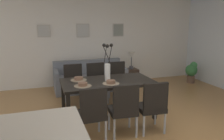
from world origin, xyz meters
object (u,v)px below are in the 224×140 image
object	(u,v)px
dining_table	(108,84)
bowl_near_left	(83,84)
sofa	(90,80)
side_table	(131,77)
dining_chair_near_left	(92,111)
dining_chair_far_right	(97,81)
dining_chair_mid_right	(118,79)
bowl_near_right	(79,78)
framed_picture_center	(83,30)
bowl_far_left	(111,82)
framed_picture_right	(118,30)
dining_chair_far_left	(124,107)
framed_picture_left	(44,31)
table_lamp	(131,56)
potted_plant	(192,71)
centerpiece_vase	(108,67)
dining_chair_near_right	(74,82)
dining_chair_mid_left	(152,104)

from	to	relation	value
dining_table	bowl_near_left	xyz separation A→B (m)	(-0.54, -0.22, 0.11)
sofa	side_table	size ratio (longest dim) A/B	3.78
dining_chair_near_left	sofa	world-z (taller)	dining_chair_near_left
dining_chair_far_right	dining_chair_mid_right	distance (m)	0.53
bowl_near_right	framed_picture_center	size ratio (longest dim) A/B	0.43
bowl_far_left	framed_picture_right	world-z (taller)	framed_picture_right
dining_chair_near_left	framed_picture_right	bearing A→B (deg)	64.23
dining_chair_mid_right	bowl_near_right	distance (m)	1.30
framed_picture_center	sofa	bearing A→B (deg)	-84.02
dining_chair_far_left	framed_picture_left	world-z (taller)	framed_picture_left
bowl_far_left	framed_picture_left	distance (m)	3.03
dining_chair_far_right	framed_picture_center	world-z (taller)	framed_picture_center
sofa	framed_picture_right	world-z (taller)	framed_picture_right
table_lamp	potted_plant	world-z (taller)	table_lamp
dining_chair_far_right	table_lamp	distance (m)	1.64
dining_chair_far_left	bowl_near_right	distance (m)	1.26
dining_table	dining_chair_far_left	distance (m)	0.89
table_lamp	potted_plant	distance (m)	2.02
centerpiece_vase	framed_picture_left	bearing A→B (deg)	113.92
dining_chair_far_right	centerpiece_vase	distance (m)	1.04
potted_plant	dining_chair_near_right	bearing A→B (deg)	-169.48
dining_chair_near_left	sofa	size ratio (longest dim) A/B	0.47
bowl_near_right	centerpiece_vase	bearing A→B (deg)	-22.05
bowl_far_left	dining_chair_mid_right	bearing A→B (deg)	64.33
dining_chair_far_left	framed_picture_right	bearing A→B (deg)	72.10
framed_picture_center	bowl_far_left	bearing A→B (deg)	-90.00
bowl_near_right	framed_picture_center	world-z (taller)	framed_picture_center
bowl_near_left	framed_picture_center	world-z (taller)	framed_picture_center
dining_chair_mid_right	table_lamp	world-z (taller)	table_lamp
dining_table	framed_picture_center	bearing A→B (deg)	90.00
framed_picture_center	framed_picture_right	xyz separation A→B (m)	(1.10, 0.00, 0.00)
dining_chair_near_left	side_table	world-z (taller)	dining_chair_near_left
dining_table	dining_chair_far_right	size ratio (longest dim) A/B	1.96
centerpiece_vase	framed_picture_right	distance (m)	2.77
dining_chair_near_right	bowl_near_right	bearing A→B (deg)	-90.33
dining_chair_mid_left	framed_picture_left	distance (m)	3.91
bowl_near_left	side_table	distance (m)	2.82
sofa	table_lamp	size ratio (longest dim) A/B	3.85
dining_chair_mid_left	centerpiece_vase	bearing A→B (deg)	119.80
centerpiece_vase	dining_chair_far_right	bearing A→B (deg)	89.72
bowl_near_right	framed_picture_center	distance (m)	2.47
dining_chair_mid_left	framed_picture_center	bearing A→B (deg)	98.78
dining_chair_near_left	dining_chair_far_right	size ratio (longest dim) A/B	1.00
side_table	framed_picture_center	size ratio (longest dim) A/B	1.32
dining_chair_far_right	bowl_near_left	xyz separation A→B (m)	(-0.55, -1.13, 0.27)
dining_chair_mid_left	framed_picture_center	xyz separation A→B (m)	(-0.52, 3.38, 1.12)
dining_table	dining_chair_far_right	distance (m)	0.92
framed_picture_right	dining_chair_near_right	bearing A→B (deg)	-136.11
dining_table	sofa	world-z (taller)	sofa
dining_chair_mid_right	potted_plant	world-z (taller)	dining_chair_mid_right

